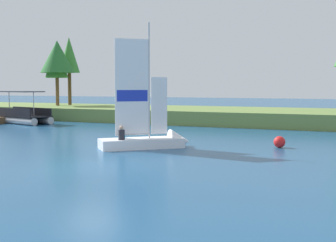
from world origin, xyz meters
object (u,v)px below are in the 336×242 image
at_px(shoreline_tree_midleft, 69,56).
at_px(wooden_dock, 8,119).
at_px(channel_buoy, 279,142).
at_px(sailboat, 155,139).
at_px(pontoon_boat, 21,116).
at_px(shoreline_tree_centre, 57,57).
at_px(shoreline_tree_left, 56,60).

height_order(shoreline_tree_midleft, wooden_dock, shoreline_tree_midleft).
distance_m(wooden_dock, channel_buoy, 25.68).
bearing_deg(sailboat, pontoon_boat, 108.64).
xyz_separation_m(sailboat, pontoon_boat, (-16.81, 9.13, 0.20)).
xyz_separation_m(shoreline_tree_midleft, channel_buoy, (24.79, -16.38, -5.98)).
xyz_separation_m(pontoon_boat, channel_buoy, (22.68, -6.66, -0.36)).
xyz_separation_m(shoreline_tree_centre, wooden_dock, (-0.12, -6.80, -5.76)).
xyz_separation_m(shoreline_tree_left, channel_buoy, (25.01, -14.54, -5.48)).
xyz_separation_m(shoreline_tree_centre, pontoon_boat, (1.84, -7.38, -5.38)).
distance_m(wooden_dock, sailboat, 21.13).
relative_size(wooden_dock, channel_buoy, 9.84).
bearing_deg(wooden_dock, shoreline_tree_midleft, 90.93).
bearing_deg(shoreline_tree_midleft, pontoon_boat, -77.78).
bearing_deg(shoreline_tree_centre, shoreline_tree_midleft, 96.54).
relative_size(wooden_dock, pontoon_boat, 0.92).
bearing_deg(pontoon_boat, channel_buoy, -0.95).
bearing_deg(shoreline_tree_centre, pontoon_boat, -76.02).
distance_m(shoreline_tree_centre, channel_buoy, 28.83).
height_order(shoreline_tree_centre, channel_buoy, shoreline_tree_centre).
xyz_separation_m(sailboat, channel_buoy, (5.87, 2.47, -0.15)).
relative_size(shoreline_tree_left, shoreline_tree_midleft, 0.92).
height_order(shoreline_tree_midleft, shoreline_tree_centre, shoreline_tree_midleft).
relative_size(sailboat, pontoon_boat, 1.06).
distance_m(shoreline_tree_left, sailboat, 26.15).
distance_m(shoreline_tree_left, shoreline_tree_midleft, 1.92).
bearing_deg(pontoon_boat, sailboat, -13.09).
bearing_deg(shoreline_tree_centre, wooden_dock, -91.01).
height_order(shoreline_tree_left, shoreline_tree_midleft, shoreline_tree_midleft).
xyz_separation_m(shoreline_tree_left, sailboat, (19.14, -17.00, -5.32)).
relative_size(shoreline_tree_midleft, sailboat, 1.05).
bearing_deg(sailboat, shoreline_tree_centre, 95.63).
height_order(sailboat, pontoon_boat, sailboat).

